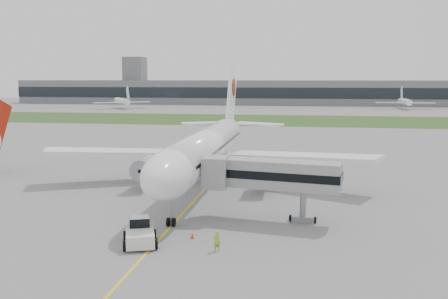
% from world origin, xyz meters
% --- Properties ---
extents(ground, '(600.00, 600.00, 0.00)m').
position_xyz_m(ground, '(0.00, 0.00, 0.00)').
color(ground, gray).
rests_on(ground, ground).
extents(apron_markings, '(70.00, 70.00, 0.04)m').
position_xyz_m(apron_markings, '(0.00, -5.00, 0.00)').
color(apron_markings, yellow).
rests_on(apron_markings, ground).
extents(grass_strip, '(600.00, 50.00, 0.02)m').
position_xyz_m(grass_strip, '(0.00, 120.00, 0.01)').
color(grass_strip, '#244E1D').
rests_on(grass_strip, ground).
extents(terminal_building, '(320.00, 22.30, 14.00)m').
position_xyz_m(terminal_building, '(0.00, 229.87, 7.00)').
color(terminal_building, slate).
rests_on(terminal_building, ground).
extents(control_tower, '(12.00, 12.00, 56.00)m').
position_xyz_m(control_tower, '(-90.00, 232.00, 0.00)').
color(control_tower, slate).
rests_on(control_tower, ground).
extents(airliner, '(48.13, 53.95, 17.88)m').
position_xyz_m(airliner, '(0.00, 4.87, 5.66)').
color(airliner, white).
rests_on(airliner, ground).
extents(pushback_tug, '(4.21, 5.11, 2.31)m').
position_xyz_m(pushback_tug, '(-1.40, -20.75, 1.07)').
color(pushback_tug, silver).
rests_on(pushback_tug, ground).
extents(jet_bridge, '(14.87, 5.42, 6.78)m').
position_xyz_m(jet_bridge, '(9.58, -11.22, 5.02)').
color(jet_bridge, '#9D9D9F').
rests_on(jet_bridge, ground).
extents(safety_cone_left, '(0.36, 0.36, 0.50)m').
position_xyz_m(safety_cone_left, '(-0.56, -20.11, 0.25)').
color(safety_cone_left, '#FD340D').
rests_on(safety_cone_left, ground).
extents(safety_cone_right, '(0.41, 0.41, 0.56)m').
position_xyz_m(safety_cone_right, '(3.08, -18.57, 0.28)').
color(safety_cone_right, '#FD340D').
rests_on(safety_cone_right, ground).
extents(ground_crew_near, '(0.82, 0.76, 1.88)m').
position_xyz_m(ground_crew_near, '(6.00, -21.66, 0.94)').
color(ground_crew_near, '#9CC721').
rests_on(ground_crew_near, ground).
extents(distant_aircraft_left, '(37.41, 36.40, 10.85)m').
position_xyz_m(distant_aircraft_left, '(-77.98, 177.20, 0.00)').
color(distant_aircraft_left, white).
rests_on(distant_aircraft_left, ground).
extents(distant_aircraft_right, '(28.71, 25.48, 10.76)m').
position_xyz_m(distant_aircraft_right, '(62.24, 196.15, 0.00)').
color(distant_aircraft_right, white).
rests_on(distant_aircraft_right, ground).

